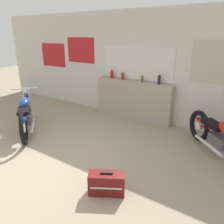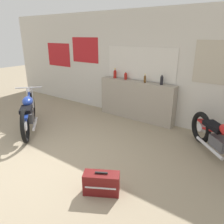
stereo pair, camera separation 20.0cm
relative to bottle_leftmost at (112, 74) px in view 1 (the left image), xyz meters
The scene contains 10 objects.
ground_plane 3.30m from the bottle_leftmost, 81.04° to the right, with size 24.00×24.00×0.00m, color gray.
wall_back 0.57m from the bottle_leftmost, 17.49° to the left, with size 10.00×0.07×2.80m.
sill_counter 0.96m from the bottle_leftmost, ahead, with size 2.14×0.28×1.04m.
bottle_leftmost is the anchor object (origin of this frame).
bottle_left_center 0.35m from the bottle_leftmost, ahead, with size 0.08×0.08×0.22m.
bottle_center 0.96m from the bottle_leftmost, ahead, with size 0.06×0.06×0.21m.
bottle_right_center 1.40m from the bottle_leftmost, ahead, with size 0.07×0.07×0.27m.
motorcycle_blue 2.49m from the bottle_leftmost, 114.19° to the right, with size 1.64×1.41×0.94m.
motorcycle_red 3.29m from the bottle_leftmost, 17.09° to the right, with size 1.61×1.63×0.83m.
hard_case_darkred 3.59m from the bottle_leftmost, 57.63° to the right, with size 0.56×0.45×0.35m.
Camera 1 is at (2.88, -2.00, 2.21)m, focal length 35.00 mm.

